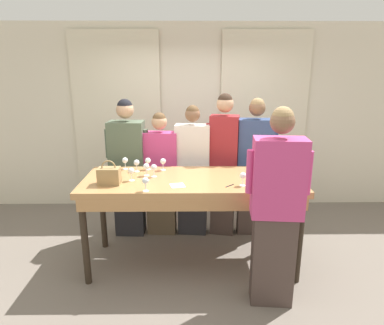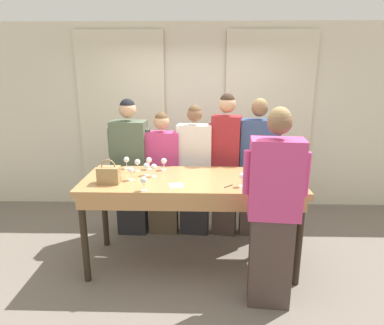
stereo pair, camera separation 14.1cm
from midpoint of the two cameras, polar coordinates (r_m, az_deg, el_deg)
ground_plane at (r=4.11m, az=0.99°, el=-16.27°), size 18.00×18.00×0.00m
wall_back at (r=5.33m, az=1.26°, el=7.38°), size 12.00×0.06×2.80m
curtain_panel_left at (r=5.39m, az=-10.75°, el=6.61°), size 1.32×0.03×2.69m
curtain_panel_right at (r=5.38m, az=13.28°, el=6.45°), size 1.32×0.03×2.69m
tasting_bar at (r=3.68m, az=1.05°, el=-4.16°), size 2.32×0.90×1.02m
wine_bottle at (r=3.84m, az=12.07°, el=-0.33°), size 0.08×0.08×0.32m
handbag at (r=3.58m, az=-12.60°, el=-1.98°), size 0.22×0.14×0.25m
wine_glass_front_left at (r=3.97m, az=13.66°, el=-0.11°), size 0.07×0.07×0.14m
wine_glass_front_mid at (r=3.93m, az=-8.07°, el=0.00°), size 0.07×0.07×0.14m
wine_glass_front_right at (r=4.05m, az=-9.90°, el=0.39°), size 0.07×0.07×0.14m
wine_glass_center_left at (r=3.31m, az=-6.84°, el=-3.01°), size 0.07×0.07×0.14m
wine_glass_center_mid at (r=3.33m, az=11.40°, el=-3.06°), size 0.07×0.07×0.14m
wine_glass_center_right at (r=3.44m, az=9.49°, el=-2.36°), size 0.07×0.07×0.14m
wine_glass_back_left at (r=3.94m, az=-3.70°, el=0.17°), size 0.07×0.07×0.14m
wine_glass_back_mid at (r=3.77m, az=-6.54°, el=-0.65°), size 0.07×0.07×0.14m
wine_glass_back_right at (r=3.66m, az=16.70°, el=-1.72°), size 0.07×0.07×0.14m
wine_glass_near_host at (r=3.63m, az=-9.03°, el=-1.37°), size 0.07×0.07×0.14m
wine_glass_by_bottle at (r=3.99m, az=-6.18°, el=0.31°), size 0.07×0.07×0.14m
wine_glass_by_handbag at (r=3.72m, az=-5.30°, el=-0.82°), size 0.07×0.07×0.14m
napkin at (r=3.45m, az=-1.46°, el=-3.84°), size 0.17×0.17×0.00m
pen at (r=3.45m, az=7.28°, el=-3.93°), size 0.09×0.09×0.01m
guest_olive_jacket at (r=4.49m, az=-9.33°, el=-0.83°), size 0.55×0.30×1.80m
guest_pink_top at (r=4.45m, az=-3.99°, el=-1.79°), size 0.56×0.24×1.63m
guest_cream_sweater at (r=4.42m, az=1.34°, el=-1.32°), size 0.55×0.26×1.72m
guest_striped_shirt at (r=4.41m, az=6.54°, el=-0.11°), size 0.47×0.30×1.86m
guest_navy_coat at (r=4.48m, az=11.61°, el=-0.81°), size 0.57×0.25×1.81m
host_pouring at (r=3.15m, az=14.69°, el=-7.78°), size 0.57×0.30×1.86m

